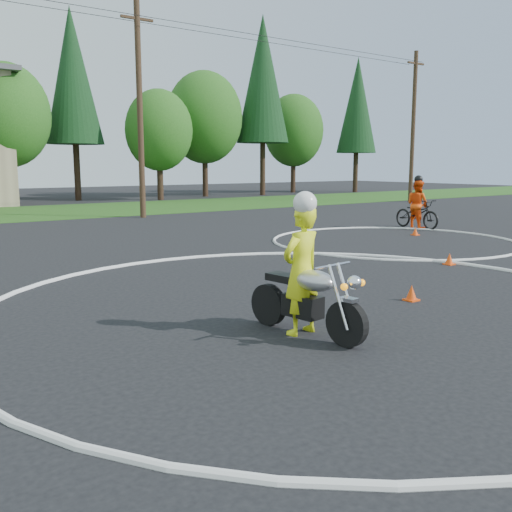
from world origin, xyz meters
TOP-DOWN VIEW (x-y plane):
  - ground at (0.00, 0.00)m, footprint 120.00×120.00m
  - grass_strip at (0.00, 27.00)m, footprint 120.00×10.00m
  - course_markings at (2.17, 4.35)m, footprint 19.05×19.05m
  - primary_motorcycle at (-1.37, 1.67)m, footprint 0.78×2.22m
  - rider_primary_grp at (-1.38, 1.81)m, footprint 0.77×0.56m
  - rider_second_grp at (11.87, 10.10)m, footprint 0.94×2.27m
  - traffic_cones at (3.69, 2.85)m, footprint 23.33×13.24m
  - treeline at (14.78, 34.61)m, footprint 38.20×8.10m
  - utility_poles at (5.00, 21.00)m, footprint 41.60×1.12m

SIDE VIEW (x-z plane):
  - ground at x=0.00m, z-range 0.00..0.00m
  - course_markings at x=2.17m, z-range -0.05..0.07m
  - grass_strip at x=0.00m, z-range 0.00..0.02m
  - traffic_cones at x=3.69m, z-range -0.01..0.29m
  - primary_motorcycle at x=-1.37m, z-range -0.02..1.15m
  - rider_second_grp at x=11.87m, z-range -0.31..1.81m
  - rider_primary_grp at x=-1.38m, z-range -0.04..2.13m
  - utility_poles at x=5.00m, z-range 0.20..10.20m
  - treeline at x=14.78m, z-range -0.64..13.88m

